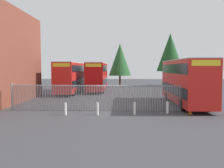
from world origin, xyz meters
TOP-DOWN VIEW (x-y plane):
  - ground_plane at (0.00, 8.00)m, footprint 100.00×100.00m
  - palisade_fence at (-0.71, 0.00)m, footprint 15.67×0.14m
  - double_decker_bus_near_gate at (7.19, 3.38)m, footprint 2.54×10.81m
  - double_decker_bus_behind_fence_left at (-6.32, 13.93)m, footprint 2.54×10.81m
  - double_decker_bus_behind_fence_right at (-2.74, 16.84)m, footprint 2.54×10.81m
  - bollard_near_left at (-3.39, -1.94)m, footprint 0.20×0.20m
  - bollard_center_front at (-0.92, -1.79)m, footprint 0.20×0.20m
  - bollard_near_right at (1.96, -1.63)m, footprint 0.20×0.20m
  - bollard_far_right at (4.61, -1.01)m, footprint 0.20×0.20m
  - traffic_cone_by_gate at (6.30, -1.36)m, footprint 0.34×0.34m
  - tree_tall_back at (0.79, 25.79)m, footprint 4.30×4.30m
  - tree_short_side at (10.93, 28.28)m, footprint 5.33×5.33m

SIDE VIEW (x-z plane):
  - ground_plane at x=0.00m, z-range 0.00..0.00m
  - traffic_cone_by_gate at x=6.30m, z-range -0.01..0.58m
  - bollard_near_left at x=-3.39m, z-range 0.00..0.95m
  - bollard_center_front at x=-0.92m, z-range 0.00..0.95m
  - bollard_near_right at x=1.96m, z-range 0.00..0.95m
  - bollard_far_right at x=4.61m, z-range 0.00..0.95m
  - palisade_fence at x=-0.71m, z-range 0.01..2.36m
  - double_decker_bus_near_gate at x=7.19m, z-range 0.21..4.63m
  - double_decker_bus_behind_fence_left at x=-6.32m, z-range 0.21..4.63m
  - double_decker_bus_behind_fence_right at x=-2.74m, z-range 0.21..4.63m
  - tree_tall_back at x=0.79m, z-range 1.08..9.41m
  - tree_short_side at x=10.93m, z-range 1.48..12.07m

